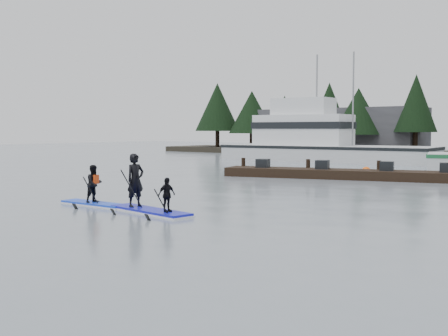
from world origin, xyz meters
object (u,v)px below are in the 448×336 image
Objects in this scene: fishing_boat_large at (320,152)px; paddleboard_duo at (146,193)px; paddleboard_solo at (94,190)px; floating_dock at (358,175)px.

paddleboard_duo is (10.40, -30.49, -0.15)m from fishing_boat_large.
paddleboard_duo is at bearing -75.92° from fishing_boat_large.
paddleboard_solo is at bearing -172.13° from paddleboard_duo.
paddleboard_solo is (-2.75, -15.85, 0.30)m from floating_dock.
fishing_boat_large is at bearing 101.96° from paddleboard_solo.
paddleboard_solo reaches higher than floating_dock.
paddleboard_solo is at bearing -116.86° from floating_dock.
fishing_boat_large is at bearing 108.66° from floating_dock.
floating_dock is 5.12× the size of paddleboard_solo.
paddleboard_solo is 0.83× the size of paddleboard_duo.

